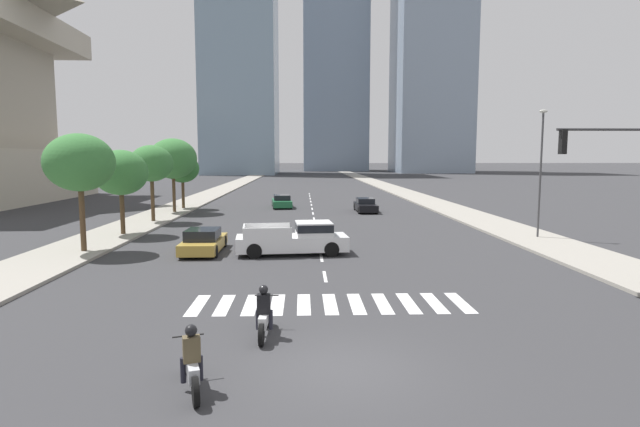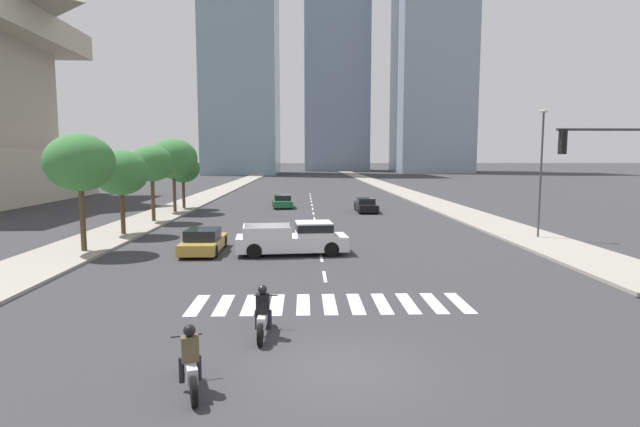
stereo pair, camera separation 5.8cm
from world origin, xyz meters
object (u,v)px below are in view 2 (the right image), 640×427
(sedan_gold_0, at_px, (204,242))
(street_tree_fourth, at_px, (173,159))
(street_tree_second, at_px, (121,173))
(street_lamp_east, at_px, (541,164))
(motorcycle_lead, at_px, (263,316))
(traffic_signal_near, at_px, (620,174))
(sedan_green_2, at_px, (282,202))
(motorcycle_trailing, at_px, (190,364))
(sedan_black_1, at_px, (366,206))
(street_tree_nearest, at_px, (80,163))
(street_tree_fifth, at_px, (183,169))
(street_tree_third, at_px, (152,164))
(pickup_truck, at_px, (297,239))

(sedan_gold_0, distance_m, street_tree_fourth, 20.19)
(street_tree_second, bearing_deg, street_lamp_east, -4.69)
(motorcycle_lead, xyz_separation_m, street_lamp_east, (15.44, 16.33, 3.99))
(sedan_gold_0, bearing_deg, street_tree_fourth, 18.22)
(street_tree_second, bearing_deg, traffic_signal_near, -30.77)
(motorcycle_lead, bearing_deg, sedan_green_2, 3.40)
(traffic_signal_near, height_order, street_tree_second, traffic_signal_near)
(motorcycle_trailing, relative_size, traffic_signal_near, 0.33)
(sedan_black_1, height_order, street_tree_nearest, street_tree_nearest)
(motorcycle_trailing, relative_size, street_tree_fifth, 0.40)
(motorcycle_trailing, relative_size, street_tree_third, 0.36)
(traffic_signal_near, bearing_deg, street_tree_second, -30.77)
(sedan_gold_0, relative_size, street_tree_third, 0.77)
(sedan_green_2, xyz_separation_m, street_tree_fifth, (-9.33, -1.56, 3.30))
(motorcycle_trailing, height_order, traffic_signal_near, traffic_signal_near)
(motorcycle_lead, bearing_deg, street_lamp_east, -41.53)
(street_tree_third, xyz_separation_m, street_tree_fourth, (0.00, 6.45, 0.34))
(street_tree_third, relative_size, street_tree_fifth, 1.13)
(motorcycle_trailing, distance_m, sedan_green_2, 39.70)
(street_lamp_east, height_order, street_tree_fourth, street_lamp_east)
(pickup_truck, xyz_separation_m, traffic_signal_near, (12.06, -7.43, 3.57))
(motorcycle_lead, xyz_separation_m, pickup_truck, (0.82, 12.06, 0.23))
(street_tree_third, height_order, street_tree_fourth, street_tree_fourth)
(street_tree_third, bearing_deg, sedan_green_2, 50.78)
(motorcycle_lead, height_order, street_tree_second, street_tree_second)
(street_lamp_east, bearing_deg, pickup_truck, -163.73)
(street_tree_second, height_order, street_tree_third, street_tree_third)
(sedan_green_2, height_order, traffic_signal_near, traffic_signal_near)
(sedan_gold_0, xyz_separation_m, sedan_green_2, (3.16, 23.73, 0.01))
(street_tree_fourth, bearing_deg, sedan_gold_0, -71.77)
(street_lamp_east, xyz_separation_m, street_tree_third, (-25.74, 8.67, -0.08))
(street_tree_second, height_order, street_tree_fifth, street_tree_second)
(street_tree_fifth, bearing_deg, sedan_green_2, 9.48)
(street_lamp_east, height_order, street_tree_third, street_lamp_east)
(sedan_black_1, relative_size, sedan_green_2, 0.96)
(street_tree_fifth, bearing_deg, pickup_truck, -64.01)
(motorcycle_trailing, height_order, street_tree_third, street_tree_third)
(sedan_black_1, bearing_deg, street_tree_nearest, -41.65)
(traffic_signal_near, bearing_deg, street_tree_fifth, -52.52)
(motorcycle_lead, bearing_deg, pickup_truck, -2.00)
(motorcycle_lead, distance_m, motorcycle_trailing, 3.53)
(street_tree_fourth, bearing_deg, street_tree_second, -90.00)
(sedan_green_2, relative_size, street_tree_second, 0.92)
(motorcycle_lead, height_order, sedan_black_1, motorcycle_lead)
(pickup_truck, bearing_deg, street_tree_second, 145.23)
(sedan_green_2, bearing_deg, street_tree_third, 135.63)
(motorcycle_trailing, xyz_separation_m, street_lamp_east, (16.74, 19.60, 3.99))
(street_lamp_east, bearing_deg, motorcycle_lead, -133.40)
(sedan_black_1, xyz_separation_m, street_tree_third, (-17.15, -7.22, 3.92))
(sedan_black_1, distance_m, street_lamp_east, 18.50)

